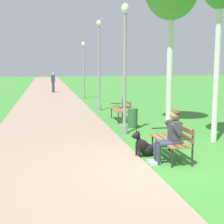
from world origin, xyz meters
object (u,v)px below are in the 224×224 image
park_bench_near (173,138)px  lamp_post_mid (99,64)px  lamp_post_near (125,68)px  litter_bin (133,118)px  lamp_post_far (84,69)px  park_bench_mid (122,108)px  person_seated_on_near_bench (170,134)px  dog_black (144,146)px  pedestrian_distant (53,83)px

park_bench_near → lamp_post_mid: size_ratio=0.34×
lamp_post_near → litter_bin: 2.18m
lamp_post_far → litter_bin: size_ratio=5.43×
park_bench_mid → litter_bin: bearing=-88.0°
person_seated_on_near_bench → lamp_post_near: lamp_post_near is taller
person_seated_on_near_bench → lamp_post_mid: bearing=91.2°
park_bench_near → person_seated_on_near_bench: bearing=-123.2°
dog_black → litter_bin: bearing=79.1°
person_seated_on_near_bench → lamp_post_mid: (-0.18, 9.12, 1.61)m
lamp_post_near → pedestrian_distant: bearing=96.5°
pedestrian_distant → park_bench_near: bearing=-83.1°
park_bench_mid → dog_black: park_bench_mid is taller
dog_black → litter_bin: 3.87m
lamp_post_near → litter_bin: (0.57, 1.07, -1.82)m
person_seated_on_near_bench → litter_bin: bearing=86.3°
dog_black → lamp_post_far: (0.19, 14.56, 1.71)m
lamp_post_mid → dog_black: bearing=-91.7°
dog_black → lamp_post_far: 14.66m
park_bench_near → pedestrian_distant: pedestrian_distant is taller
park_bench_near → lamp_post_far: bearing=91.8°
person_seated_on_near_bench → litter_bin: 4.43m
person_seated_on_near_bench → lamp_post_near: 3.67m
park_bench_near → litter_bin: 4.10m
park_bench_near → dog_black: park_bench_near is taller
dog_black → lamp_post_near: lamp_post_near is taller
lamp_post_near → dog_black: bearing=-93.4°
person_seated_on_near_bench → lamp_post_far: lamp_post_far is taller
park_bench_mid → dog_black: 5.37m
lamp_post_mid → litter_bin: lamp_post_mid is taller
park_bench_near → lamp_post_far: (-0.46, 14.86, 1.46)m
lamp_post_mid → person_seated_on_near_bench: bearing=-88.8°
lamp_post_near → park_bench_mid: bearing=78.7°
dog_black → lamp_post_mid: bearing=88.3°
park_bench_mid → dog_black: size_ratio=1.86×
lamp_post_near → lamp_post_mid: (0.10, 5.77, 0.13)m
litter_bin → pedestrian_distant: (-2.49, 15.84, 0.49)m
park_bench_mid → pedestrian_distant: pedestrian_distant is taller
dog_black → pedestrian_distant: bearing=95.1°
litter_bin → dog_black: bearing=-100.9°
person_seated_on_near_bench → litter_bin: size_ratio=1.79×
park_bench_mid → lamp_post_near: (-0.52, -2.59, 1.65)m
litter_bin → lamp_post_far: bearing=92.9°
park_bench_mid → pedestrian_distant: 14.53m
pedestrian_distant → dog_black: bearing=-84.9°
dog_black → park_bench_near: bearing=-24.6°
pedestrian_distant → lamp_post_far: bearing=-69.0°
pedestrian_distant → lamp_post_mid: bearing=-79.7°
dog_black → lamp_post_near: size_ratio=0.19×
park_bench_mid → lamp_post_mid: lamp_post_mid is taller
park_bench_mid → lamp_post_far: lamp_post_far is taller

